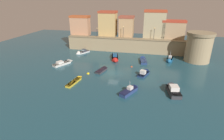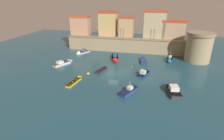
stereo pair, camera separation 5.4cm
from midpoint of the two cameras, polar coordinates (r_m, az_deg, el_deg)
ground_plane at (r=43.20m, az=0.46°, el=-0.96°), size 106.11×106.11×0.00m
quay_wall at (r=60.06m, az=4.44°, el=8.06°), size 39.96×2.63×4.68m
old_town_backdrop at (r=61.94m, az=5.29°, el=14.12°), size 38.97×4.67×9.04m
fortress_tower at (r=55.76m, az=26.22°, el=6.68°), size 7.40×7.40×8.29m
quay_lamp_0 at (r=61.37m, az=-4.80°, el=12.51°), size 0.32×0.32×3.01m
quay_lamp_1 at (r=59.21m, az=3.69°, el=12.62°), size 0.32×0.32×3.77m
quay_lamp_2 at (r=58.44m, az=13.52°, el=11.92°), size 0.32×0.32×3.74m
moored_boat_0 at (r=53.65m, az=18.09°, el=3.18°), size 2.32×4.46×3.30m
moored_boat_1 at (r=44.63m, az=-2.88°, el=0.20°), size 2.47×4.86×1.31m
moored_boat_2 at (r=39.60m, az=-11.47°, el=-3.28°), size 1.92×6.06×1.07m
moored_boat_3 at (r=34.78m, az=6.15°, el=-6.37°), size 3.68×5.47×2.73m
moored_boat_4 at (r=59.37m, az=-9.87°, el=5.58°), size 3.99×5.45×1.82m
moored_boat_5 at (r=50.65m, az=-15.02°, el=2.32°), size 4.33×6.25×1.60m
moored_boat_6 at (r=43.21m, az=10.54°, el=-0.83°), size 3.09×5.00×1.89m
moored_boat_7 at (r=52.19m, az=10.00°, el=3.29°), size 2.51×5.99×1.56m
moored_boat_8 at (r=36.61m, az=18.94°, el=-5.79°), size 2.84×6.07×2.16m
moored_boat_9 at (r=52.56m, az=1.01°, el=3.88°), size 3.39×7.54×1.91m
mooring_buoy_0 at (r=43.08m, az=-7.67°, el=-1.24°), size 0.69×0.69×0.69m
mooring_buoy_1 at (r=47.22m, az=6.37°, el=0.98°), size 0.49×0.49×0.49m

